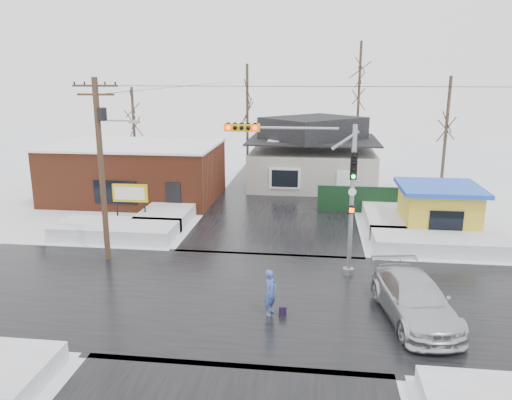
# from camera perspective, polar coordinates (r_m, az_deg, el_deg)

# --- Properties ---
(ground) EXTENTS (120.00, 120.00, 0.00)m
(ground) POSITION_cam_1_polar(r_m,az_deg,el_deg) (21.41, -0.01, -11.05)
(ground) COLOR white
(ground) RESTS_ON ground
(road_ns) EXTENTS (10.00, 120.00, 0.02)m
(road_ns) POSITION_cam_1_polar(r_m,az_deg,el_deg) (21.41, -0.01, -11.02)
(road_ns) COLOR black
(road_ns) RESTS_ON ground
(road_ew) EXTENTS (120.00, 10.00, 0.02)m
(road_ew) POSITION_cam_1_polar(r_m,az_deg,el_deg) (21.41, -0.01, -11.02)
(road_ew) COLOR black
(road_ew) RESTS_ON ground
(snowbank_nw) EXTENTS (7.00, 3.00, 0.80)m
(snowbank_nw) POSITION_cam_1_polar(r_m,az_deg,el_deg) (29.89, -15.71, -3.32)
(snowbank_nw) COLOR white
(snowbank_nw) RESTS_ON ground
(snowbank_ne) EXTENTS (7.00, 3.00, 0.80)m
(snowbank_ne) POSITION_cam_1_polar(r_m,az_deg,el_deg) (28.42, 20.21, -4.59)
(snowbank_ne) COLOR white
(snowbank_ne) RESTS_ON ground
(snowbank_nside_w) EXTENTS (3.00, 8.00, 0.80)m
(snowbank_nside_w) POSITION_cam_1_polar(r_m,az_deg,el_deg) (33.75, -9.35, -0.97)
(snowbank_nside_w) COLOR white
(snowbank_nside_w) RESTS_ON ground
(snowbank_nside_e) EXTENTS (3.00, 8.00, 0.80)m
(snowbank_nside_e) POSITION_cam_1_polar(r_m,az_deg,el_deg) (32.74, 14.90, -1.74)
(snowbank_nside_e) COLOR white
(snowbank_nside_e) RESTS_ON ground
(traffic_signal) EXTENTS (6.05, 0.68, 7.00)m
(traffic_signal) POSITION_cam_1_polar(r_m,az_deg,el_deg) (22.65, 7.04, 2.40)
(traffic_signal) COLOR gray
(traffic_signal) RESTS_ON ground
(utility_pole) EXTENTS (3.15, 0.44, 9.00)m
(utility_pole) POSITION_cam_1_polar(r_m,az_deg,el_deg) (25.27, -17.19, 4.42)
(utility_pole) COLOR #382619
(utility_pole) RESTS_ON ground
(brick_building) EXTENTS (12.20, 8.20, 4.12)m
(brick_building) POSITION_cam_1_polar(r_m,az_deg,el_deg) (38.32, -13.54, 3.22)
(brick_building) COLOR brown
(brick_building) RESTS_ON ground
(marquee_sign) EXTENTS (2.20, 0.21, 2.55)m
(marquee_sign) POSITION_cam_1_polar(r_m,az_deg,el_deg) (31.71, -14.19, 0.64)
(marquee_sign) COLOR black
(marquee_sign) RESTS_ON ground
(house) EXTENTS (10.40, 8.40, 5.76)m
(house) POSITION_cam_1_polar(r_m,az_deg,el_deg) (41.73, 6.47, 5.16)
(house) COLOR #AAA499
(house) RESTS_ON ground
(kiosk) EXTENTS (4.60, 4.60, 2.88)m
(kiosk) POSITION_cam_1_polar(r_m,az_deg,el_deg) (31.03, 20.08, -0.97)
(kiosk) COLOR gold
(kiosk) RESTS_ON ground
(fence) EXTENTS (8.00, 0.12, 1.80)m
(fence) POSITION_cam_1_polar(r_m,az_deg,el_deg) (34.47, 13.70, -0.01)
(fence) COLOR black
(fence) RESTS_ON ground
(tree_far_left) EXTENTS (3.00, 3.00, 10.00)m
(tree_far_left) POSITION_cam_1_polar(r_m,az_deg,el_deg) (45.68, -1.01, 12.75)
(tree_far_left) COLOR #332821
(tree_far_left) RESTS_ON ground
(tree_far_mid) EXTENTS (3.00, 3.00, 12.00)m
(tree_far_mid) POSITION_cam_1_polar(r_m,az_deg,el_deg) (47.35, 11.81, 14.45)
(tree_far_mid) COLOR #332821
(tree_far_mid) RESTS_ON ground
(tree_far_right) EXTENTS (3.00, 3.00, 9.00)m
(tree_far_right) POSITION_cam_1_polar(r_m,az_deg,el_deg) (40.42, 21.18, 10.49)
(tree_far_right) COLOR #332821
(tree_far_right) RESTS_ON ground
(tree_far_west) EXTENTS (3.00, 3.00, 8.00)m
(tree_far_west) POSITION_cam_1_polar(r_m,az_deg,el_deg) (46.30, -13.92, 10.40)
(tree_far_west) COLOR #332821
(tree_far_west) RESTS_ON ground
(pedestrian) EXTENTS (0.66, 0.78, 1.83)m
(pedestrian) POSITION_cam_1_polar(r_m,az_deg,el_deg) (19.64, 1.68, -10.55)
(pedestrian) COLOR #3A56A3
(pedestrian) RESTS_ON ground
(car) EXTENTS (3.18, 5.88, 1.62)m
(car) POSITION_cam_1_polar(r_m,az_deg,el_deg) (20.24, 17.68, -10.80)
(car) COLOR silver
(car) RESTS_ON ground
(shopping_bag) EXTENTS (0.30, 0.18, 0.35)m
(shopping_bag) POSITION_cam_1_polar(r_m,az_deg,el_deg) (19.86, 3.06, -12.64)
(shopping_bag) COLOR black
(shopping_bag) RESTS_ON ground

